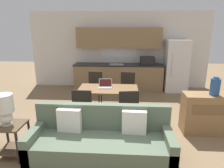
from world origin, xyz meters
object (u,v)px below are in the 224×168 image
Objects in this scene: table_lamp at (5,108)px; side_table at (11,135)px; dining_table at (108,91)px; dining_chair_far_left at (95,87)px; credenza at (211,113)px; vase at (215,87)px; couch at (101,140)px; dining_chair_near_right at (128,109)px; refrigerator at (176,66)px; dining_chair_far_right at (127,88)px; dining_chair_near_left at (83,108)px; laptop at (105,85)px.

side_table is at bearing 8.55° from table_lamp.
dining_table is 1.51× the size of dining_chair_far_left.
credenza is 3.12× the size of vase.
couch is at bearing 1.33° from side_table.
couch is 1.03m from dining_chair_near_right.
table_lamp is (-3.67, -4.02, 0.01)m from refrigerator.
dining_chair_far_right is 1.00× the size of dining_chair_near_left.
dining_chair_near_right is at bearing -57.76° from dining_table.
dining_chair_near_left is (1.03, 0.95, 0.11)m from side_table.
laptop is (0.38, 0.83, 0.27)m from dining_chair_near_left.
vase is 2.30m from dining_chair_far_right.
dining_chair_far_left reaches higher than dining_table.
couch is at bearing -118.03° from refrigerator.
vase is at bearing -177.05° from dining_chair_near_left.
side_table is at bearing -178.67° from couch.
dining_chair_near_left is at bearing 41.69° from table_lamp.
dining_chair_near_left is (1.07, 0.96, -0.38)m from table_lamp.
dining_chair_far_left reaches higher than laptop.
dining_chair_far_right is (-1.67, -1.53, -0.37)m from refrigerator.
side_table is at bearing -108.43° from dining_chair_far_left.
dining_chair_near_left is (-0.92, -0.00, 0.00)m from dining_chair_near_right.
dining_table is 4.20× the size of laptop.
dining_chair_near_right is (-1.72, -0.11, 0.09)m from credenza.
table_lamp reaches higher than dining_chair_far_right.
side_table is 3.83m from credenza.
dining_chair_near_right is at bearing -177.25° from vase.
laptop is (-2.26, 0.75, -0.23)m from vase.
credenza is 2.65m from dining_chair_near_left.
couch is (0.02, -1.66, -0.32)m from dining_table.
vase is (2.16, 1.00, 0.66)m from couch.
refrigerator reaches higher than side_table.
dining_table is at bearing -56.00° from dining_chair_far_left.
laptop is (-0.10, 1.75, 0.44)m from couch.
vase reaches higher than couch.
table_lamp reaches higher than dining_chair_near_left.
dining_table is 0.92m from dining_chair_far_left.
dining_chair_far_left is 1.00× the size of dining_chair_near_right.
couch is at bearing 55.79° from dining_chair_near_right.
credenza is at bearing 16.18° from side_table.
side_table is 0.51× the size of credenza.
refrigerator reaches higher than credenza.
vase reaches higher than dining_chair_far_right.
refrigerator is 3.51m from dining_chair_near_right.
couch is 2.50m from dining_chair_far_left.
dining_chair_near_left is at bearing 117.54° from couch.
dining_chair_far_left is (-0.47, 2.45, 0.17)m from couch.
vase reaches higher than dining_table.
laptop reaches higher than dining_table.
vase reaches higher than dining_chair_near_left.
dining_chair_near_right is at bearing -176.26° from credenza.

